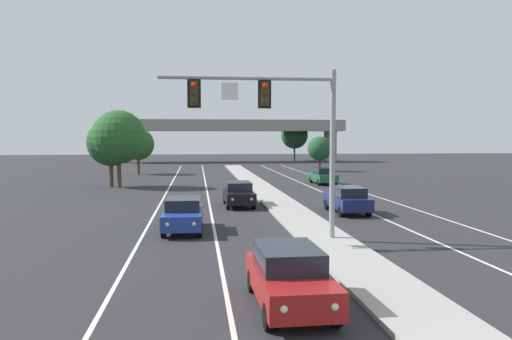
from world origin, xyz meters
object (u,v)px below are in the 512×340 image
tree_far_left_a (111,143)px  car_oncoming_blue (183,214)px  car_oncoming_black (239,194)px  car_receding_green (323,176)px  car_receding_navy (347,199)px  tree_far_left_c (138,144)px  tree_far_left_b (119,137)px  overhead_signal_mast (278,117)px  tree_far_right_c (294,135)px  car_oncoming_red (289,276)px  tree_far_right_a (320,149)px

tree_far_left_a → car_oncoming_blue: bearing=-72.8°
car_oncoming_black → car_receding_green: (9.33, 14.70, 0.00)m
car_receding_navy → tree_far_left_c: size_ratio=0.80×
car_receding_navy → tree_far_left_b: (-15.74, 17.23, 3.69)m
overhead_signal_mast → tree_far_left_c: size_ratio=1.34×
car_receding_navy → tree_far_left_b: size_ratio=0.65×
overhead_signal_mast → car_oncoming_blue: 6.82m
car_oncoming_black → tree_far_right_c: (16.05, 64.04, 4.07)m
car_oncoming_blue → tree_far_right_c: 75.22m
tree_far_left_c → car_receding_navy: bearing=-64.9°
tree_far_left_c → tree_far_right_c: bearing=52.6°
tree_far_left_c → tree_far_left_b: 16.79m
tree_far_left_c → tree_far_right_c: (25.83, 33.79, 1.24)m
overhead_signal_mast → tree_far_right_c: bearing=78.5°
tree_far_left_a → car_oncoming_black: bearing=-53.7°
car_oncoming_blue → tree_far_left_a: tree_far_left_a is taller
car_oncoming_blue → car_receding_navy: same height
tree_far_left_a → tree_far_left_c: size_ratio=1.10×
overhead_signal_mast → tree_far_right_c: size_ratio=1.00×
overhead_signal_mast → car_oncoming_red: 9.49m
car_oncoming_black → car_receding_green: size_ratio=1.00×
car_oncoming_blue → car_receding_navy: (9.51, 4.78, 0.00)m
overhead_signal_mast → tree_far_left_a: bearing=113.3°
car_receding_navy → tree_far_left_c: (-15.93, 33.99, 2.83)m
tree_far_left_c → tree_far_left_b: size_ratio=0.81×
car_oncoming_blue → tree_far_left_b: (-6.23, 22.01, 3.69)m
car_oncoming_blue → tree_far_left_b: tree_far_left_b is taller
car_oncoming_black → tree_far_right_a: tree_far_right_a is taller
tree_far_right_c → car_receding_navy: bearing=-98.3°
tree_far_right_c → overhead_signal_mast: bearing=-101.5°
tree_far_right_a → tree_far_left_c: size_ratio=0.83×
tree_far_left_a → tree_far_right_c: tree_far_right_c is taller
car_oncoming_black → tree_far_left_b: tree_far_left_b is taller
car_receding_green → tree_far_right_a: tree_far_right_a is taller
car_receding_green → tree_far_left_b: size_ratio=0.65×
overhead_signal_mast → car_receding_green: overhead_signal_mast is taller
tree_far_left_c → tree_far_right_c: 42.54m
car_oncoming_red → car_oncoming_black: same height
car_oncoming_black → car_receding_navy: 7.20m
tree_far_left_b → tree_far_left_c: bearing=90.6°
tree_far_right_a → tree_far_left_c: bearing=-173.2°
car_receding_navy → tree_far_right_c: tree_far_right_c is taller
car_receding_green → tree_far_left_a: size_ratio=0.73×
tree_far_right_a → tree_far_right_c: (2.61, 31.03, 1.87)m
tree_far_right_c → car_oncoming_black: bearing=-104.1°
overhead_signal_mast → car_receding_navy: overhead_signal_mast is taller
tree_far_left_a → tree_far_right_c: bearing=62.1°
tree_far_right_c → tree_far_left_a: bearing=-117.9°
car_oncoming_blue → tree_far_right_c: tree_far_right_c is taller
car_oncoming_red → tree_far_left_c: bearing=100.7°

